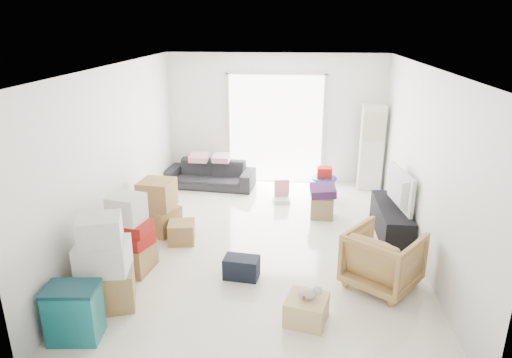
{
  "coord_description": "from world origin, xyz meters",
  "views": [
    {
      "loc": [
        0.41,
        -6.39,
        3.28
      ],
      "look_at": [
        -0.17,
        0.2,
        0.99
      ],
      "focal_mm": 32.0,
      "sensor_mm": 36.0,
      "label": 1
    }
  ],
  "objects_px": {
    "ottoman": "(322,207)",
    "sofa": "(210,170)",
    "armchair": "(383,256)",
    "television": "(393,202)",
    "ac_tower": "(371,148)",
    "wood_crate": "(306,310)",
    "storage_bins": "(74,313)",
    "kids_table": "(324,176)",
    "tv_console": "(391,220)"
  },
  "relations": [
    {
      "from": "ac_tower",
      "to": "wood_crate",
      "type": "height_order",
      "value": "ac_tower"
    },
    {
      "from": "ac_tower",
      "to": "kids_table",
      "type": "height_order",
      "value": "ac_tower"
    },
    {
      "from": "sofa",
      "to": "storage_bins",
      "type": "bearing_deg",
      "value": -90.8
    },
    {
      "from": "tv_console",
      "to": "kids_table",
      "type": "height_order",
      "value": "kids_table"
    },
    {
      "from": "armchair",
      "to": "television",
      "type": "bearing_deg",
      "value": -67.23
    },
    {
      "from": "ac_tower",
      "to": "wood_crate",
      "type": "distance_m",
      "value": 4.8
    },
    {
      "from": "kids_table",
      "to": "armchair",
      "type": "bearing_deg",
      "value": -79.27
    },
    {
      "from": "television",
      "to": "tv_console",
      "type": "bearing_deg",
      "value": -0.0
    },
    {
      "from": "ac_tower",
      "to": "ottoman",
      "type": "relative_size",
      "value": 4.48
    },
    {
      "from": "tv_console",
      "to": "television",
      "type": "height_order",
      "value": "television"
    },
    {
      "from": "tv_console",
      "to": "wood_crate",
      "type": "bearing_deg",
      "value": -119.94
    },
    {
      "from": "tv_console",
      "to": "television",
      "type": "relative_size",
      "value": 1.4
    },
    {
      "from": "sofa",
      "to": "kids_table",
      "type": "distance_m",
      "value": 2.37
    },
    {
      "from": "ottoman",
      "to": "armchair",
      "type": "bearing_deg",
      "value": -72.96
    },
    {
      "from": "ac_tower",
      "to": "kids_table",
      "type": "xyz_separation_m",
      "value": [
        -0.95,
        -0.59,
        -0.43
      ]
    },
    {
      "from": "armchair",
      "to": "ac_tower",
      "type": "bearing_deg",
      "value": -58.27
    },
    {
      "from": "sofa",
      "to": "armchair",
      "type": "xyz_separation_m",
      "value": [
        2.92,
        -3.56,
        0.07
      ]
    },
    {
      "from": "ac_tower",
      "to": "sofa",
      "type": "bearing_deg",
      "value": -177.38
    },
    {
      "from": "television",
      "to": "armchair",
      "type": "height_order",
      "value": "armchair"
    },
    {
      "from": "tv_console",
      "to": "television",
      "type": "distance_m",
      "value": 0.31
    },
    {
      "from": "sofa",
      "to": "kids_table",
      "type": "height_order",
      "value": "sofa"
    },
    {
      "from": "kids_table",
      "to": "television",
      "type": "bearing_deg",
      "value": -56.84
    },
    {
      "from": "ac_tower",
      "to": "kids_table",
      "type": "relative_size",
      "value": 2.8
    },
    {
      "from": "television",
      "to": "kids_table",
      "type": "bearing_deg",
      "value": 25.71
    },
    {
      "from": "storage_bins",
      "to": "television",
      "type": "bearing_deg",
      "value": 37.13
    },
    {
      "from": "ottoman",
      "to": "wood_crate",
      "type": "distance_m",
      "value": 3.04
    },
    {
      "from": "ac_tower",
      "to": "storage_bins",
      "type": "xyz_separation_m",
      "value": [
        -3.85,
        -5.07,
        -0.55
      ]
    },
    {
      "from": "armchair",
      "to": "storage_bins",
      "type": "height_order",
      "value": "armchair"
    },
    {
      "from": "armchair",
      "to": "ottoman",
      "type": "xyz_separation_m",
      "value": [
        -0.67,
        2.18,
        -0.23
      ]
    },
    {
      "from": "television",
      "to": "armchair",
      "type": "xyz_separation_m",
      "value": [
        -0.41,
        -1.58,
        -0.13
      ]
    },
    {
      "from": "armchair",
      "to": "sofa",
      "type": "bearing_deg",
      "value": -13.35
    },
    {
      "from": "television",
      "to": "ac_tower",
      "type": "bearing_deg",
      "value": -6.1
    },
    {
      "from": "kids_table",
      "to": "wood_crate",
      "type": "bearing_deg",
      "value": -95.76
    },
    {
      "from": "kids_table",
      "to": "tv_console",
      "type": "bearing_deg",
      "value": -56.84
    },
    {
      "from": "sofa",
      "to": "armchair",
      "type": "bearing_deg",
      "value": -44.8
    },
    {
      "from": "ac_tower",
      "to": "television",
      "type": "height_order",
      "value": "ac_tower"
    },
    {
      "from": "wood_crate",
      "to": "ottoman",
      "type": "bearing_deg",
      "value": 83.9
    },
    {
      "from": "tv_console",
      "to": "kids_table",
      "type": "bearing_deg",
      "value": 123.16
    },
    {
      "from": "ottoman",
      "to": "sofa",
      "type": "bearing_deg",
      "value": 148.48
    },
    {
      "from": "television",
      "to": "ottoman",
      "type": "distance_m",
      "value": 1.28
    },
    {
      "from": "sofa",
      "to": "wood_crate",
      "type": "xyz_separation_m",
      "value": [
        1.93,
        -4.4,
        -0.21
      ]
    },
    {
      "from": "armchair",
      "to": "ottoman",
      "type": "relative_size",
      "value": 2.19
    },
    {
      "from": "armchair",
      "to": "wood_crate",
      "type": "height_order",
      "value": "armchair"
    },
    {
      "from": "television",
      "to": "storage_bins",
      "type": "height_order",
      "value": "storage_bins"
    },
    {
      "from": "storage_bins",
      "to": "wood_crate",
      "type": "bearing_deg",
      "value": 11.82
    },
    {
      "from": "tv_console",
      "to": "armchair",
      "type": "height_order",
      "value": "armchair"
    },
    {
      "from": "wood_crate",
      "to": "sofa",
      "type": "bearing_deg",
      "value": 113.66
    },
    {
      "from": "kids_table",
      "to": "wood_crate",
      "type": "distance_m",
      "value": 3.99
    },
    {
      "from": "sofa",
      "to": "television",
      "type": "bearing_deg",
      "value": -24.82
    },
    {
      "from": "ottoman",
      "to": "wood_crate",
      "type": "xyz_separation_m",
      "value": [
        -0.32,
        -3.02,
        -0.05
      ]
    }
  ]
}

